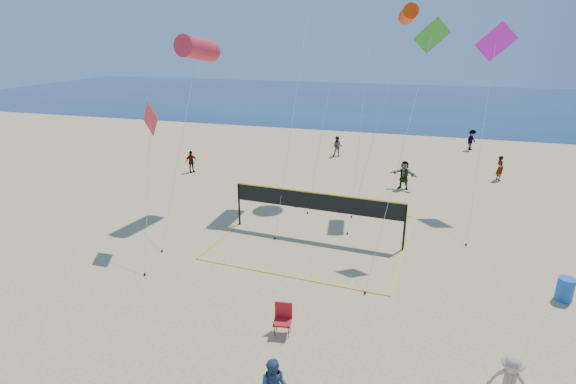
# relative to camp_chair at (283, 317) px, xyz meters

# --- Properties ---
(ocean) EXTENTS (140.00, 50.00, 0.03)m
(ocean) POSITION_rel_camp_chair_xyz_m (-0.49, 58.55, -0.59)
(ocean) COLOR navy
(ocean) RESTS_ON ground
(bystander_b) EXTENTS (1.17, 0.86, 1.62)m
(bystander_b) POSITION_rel_camp_chair_xyz_m (6.58, -1.37, 0.21)
(bystander_b) COLOR tan
(bystander_b) RESTS_ON ground
(far_person_0) EXTENTS (0.83, 0.98, 1.58)m
(far_person_0) POSITION_rel_camp_chair_xyz_m (-11.77, 15.83, 0.18)
(far_person_0) COLOR gray
(far_person_0) RESTS_ON ground
(far_person_1) EXTENTS (1.78, 0.94, 1.83)m
(far_person_1) POSITION_rel_camp_chair_xyz_m (3.05, 16.40, 0.31)
(far_person_1) COLOR gray
(far_person_1) RESTS_ON ground
(far_person_2) EXTENTS (0.63, 0.73, 1.71)m
(far_person_2) POSITION_rel_camp_chair_xyz_m (9.20, 20.08, 0.25)
(far_person_2) COLOR gray
(far_person_2) RESTS_ON ground
(far_person_3) EXTENTS (0.82, 0.64, 1.65)m
(far_person_3) POSITION_rel_camp_chair_xyz_m (-2.52, 23.25, 0.22)
(far_person_3) COLOR gray
(far_person_3) RESTS_ON ground
(far_person_4) EXTENTS (1.17, 1.31, 1.76)m
(far_person_4) POSITION_rel_camp_chair_xyz_m (8.11, 28.65, 0.27)
(far_person_4) COLOR gray
(far_person_4) RESTS_ON ground
(camp_chair) EXTENTS (0.64, 0.77, 1.19)m
(camp_chair) POSITION_rel_camp_chair_xyz_m (0.00, 0.00, 0.00)
(camp_chair) COLOR red
(camp_chair) RESTS_ON ground
(trash_barrel) EXTENTS (0.77, 0.77, 0.90)m
(trash_barrel) POSITION_rel_camp_chair_xyz_m (9.46, 4.83, -0.16)
(trash_barrel) COLOR #1B5CB2
(trash_barrel) RESTS_ON ground
(volleyball_net) EXTENTS (9.15, 9.01, 2.29)m
(volleyball_net) POSITION_rel_camp_chair_xyz_m (-0.67, 7.71, 0.95)
(volleyball_net) COLOR black
(volleyball_net) RESTS_ON ground
(kite_0) EXTENTS (1.48, 7.55, 9.43)m
(kite_0) POSITION_rel_camp_chair_xyz_m (-7.71, 10.12, 8.08)
(kite_0) COLOR red
(kite_0) RESTS_ON ground
(kite_2) EXTENTS (2.44, 6.31, 10.89)m
(kite_2) POSITION_rel_camp_chair_xyz_m (2.61, 13.63, 9.76)
(kite_2) COLOR #ED3905
(kite_2) RESTS_ON ground
(kite_3) EXTENTS (1.87, 3.78, 6.66)m
(kite_3) POSITION_rel_camp_chair_xyz_m (-7.65, 5.07, 4.97)
(kite_3) COLOR red
(kite_3) RESTS_ON ground
(kite_4) EXTENTS (2.34, 5.75, 10.09)m
(kite_4) POSITION_rel_camp_chair_xyz_m (3.75, 8.32, 8.09)
(kite_4) COLOR green
(kite_4) RESTS_ON ground
(kite_5) EXTENTS (2.05, 6.65, 10.07)m
(kite_5) POSITION_rel_camp_chair_xyz_m (7.14, 14.79, 8.09)
(kite_5) COLOR #F41CD7
(kite_5) RESTS_ON ground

